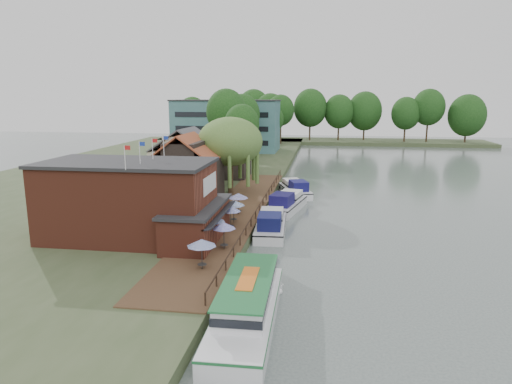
# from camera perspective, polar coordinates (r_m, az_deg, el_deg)

# --- Properties ---
(ground) EXTENTS (260.00, 260.00, 0.00)m
(ground) POSITION_cam_1_polar(r_m,az_deg,el_deg) (42.26, 5.67, -7.55)
(ground) COLOR #475350
(ground) RESTS_ON ground
(land_bank) EXTENTS (50.00, 140.00, 1.00)m
(land_bank) POSITION_cam_1_polar(r_m,az_deg,el_deg) (82.44, -14.26, 2.06)
(land_bank) COLOR #384728
(land_bank) RESTS_ON ground
(quay_deck) EXTENTS (6.00, 50.00, 0.10)m
(quay_deck) POSITION_cam_1_polar(r_m,az_deg,el_deg) (52.42, -2.49, -2.46)
(quay_deck) COLOR #47301E
(quay_deck) RESTS_ON land_bank
(quay_rail) EXTENTS (0.20, 49.00, 1.00)m
(quay_rail) POSITION_cam_1_polar(r_m,az_deg,el_deg) (52.35, 0.51, -1.96)
(quay_rail) COLOR black
(quay_rail) RESTS_ON land_bank
(pub) EXTENTS (20.00, 11.00, 7.30)m
(pub) POSITION_cam_1_polar(r_m,az_deg,el_deg) (42.97, -13.26, -1.04)
(pub) COLOR maroon
(pub) RESTS_ON land_bank
(hotel_block) EXTENTS (25.40, 12.40, 12.30)m
(hotel_block) POSITION_cam_1_polar(r_m,az_deg,el_deg) (112.60, -3.69, 8.34)
(hotel_block) COLOR #38666B
(hotel_block) RESTS_ON land_bank
(cottage_a) EXTENTS (8.60, 7.60, 8.50)m
(cottage_a) POSITION_cam_1_polar(r_m,az_deg,el_deg) (57.08, -8.68, 2.90)
(cottage_a) COLOR black
(cottage_a) RESTS_ON land_bank
(cottage_b) EXTENTS (9.60, 8.60, 8.50)m
(cottage_b) POSITION_cam_1_polar(r_m,az_deg,el_deg) (67.41, -8.62, 4.26)
(cottage_b) COLOR beige
(cottage_b) RESTS_ON land_bank
(cottage_c) EXTENTS (7.60, 7.60, 8.50)m
(cottage_c) POSITION_cam_1_polar(r_m,az_deg,el_deg) (75.05, -3.66, 5.13)
(cottage_c) COLOR black
(cottage_c) RESTS_ON land_bank
(willow) EXTENTS (8.60, 8.60, 10.43)m
(willow) POSITION_cam_1_polar(r_m,az_deg,el_deg) (60.62, -3.23, 4.45)
(willow) COLOR #476B2D
(willow) RESTS_ON land_bank
(umbrella_0) EXTENTS (2.26, 2.26, 2.38)m
(umbrella_0) POSITION_cam_1_polar(r_m,az_deg,el_deg) (35.13, -6.78, -7.71)
(umbrella_0) COLOR navy
(umbrella_0) RESTS_ON quay_deck
(umbrella_1) EXTENTS (2.07, 2.07, 2.38)m
(umbrella_1) POSITION_cam_1_polar(r_m,az_deg,el_deg) (39.40, -4.03, -5.47)
(umbrella_1) COLOR #1F1C9C
(umbrella_1) RESTS_ON quay_deck
(umbrella_2) EXTENTS (2.25, 2.25, 2.38)m
(umbrella_2) POSITION_cam_1_polar(r_m,az_deg,el_deg) (41.61, -5.40, -4.55)
(umbrella_2) COLOR navy
(umbrella_2) RESTS_ON quay_deck
(umbrella_3) EXTENTS (1.99, 1.99, 2.38)m
(umbrella_3) POSITION_cam_1_polar(r_m,az_deg,el_deg) (45.09, -3.17, -3.23)
(umbrella_3) COLOR navy
(umbrella_3) RESTS_ON quay_deck
(umbrella_4) EXTENTS (2.34, 2.34, 2.38)m
(umbrella_4) POSITION_cam_1_polar(r_m,az_deg,el_deg) (47.51, -2.80, -2.43)
(umbrella_4) COLOR navy
(umbrella_4) RESTS_ON quay_deck
(umbrella_5) EXTENTS (2.25, 2.25, 2.38)m
(umbrella_5) POSITION_cam_1_polar(r_m,az_deg,el_deg) (50.90, -2.22, -1.46)
(umbrella_5) COLOR navy
(umbrella_5) RESTS_ON quay_deck
(cruiser_0) EXTENTS (3.90, 10.44, 2.50)m
(cruiser_0) POSITION_cam_1_polar(r_m,az_deg,el_deg) (47.53, 1.86, -3.71)
(cruiser_0) COLOR silver
(cruiser_0) RESTS_ON ground
(cruiser_1) EXTENTS (5.41, 10.92, 2.56)m
(cruiser_1) POSITION_cam_1_polar(r_m,az_deg,el_deg) (56.89, 3.84, -1.10)
(cruiser_1) COLOR silver
(cruiser_1) RESTS_ON ground
(cruiser_2) EXTENTS (6.28, 10.42, 2.40)m
(cruiser_2) POSITION_cam_1_polar(r_m,az_deg,el_deg) (66.14, 4.91, 0.65)
(cruiser_2) COLOR silver
(cruiser_2) RESTS_ON ground
(tour_boat) EXTENTS (3.96, 13.09, 2.84)m
(tour_boat) POSITION_cam_1_polar(r_m,az_deg,el_deg) (29.19, -1.18, -13.68)
(tour_boat) COLOR silver
(tour_boat) RESTS_ON ground
(swan) EXTENTS (0.44, 0.44, 0.44)m
(swan) POSITION_cam_1_polar(r_m,az_deg,el_deg) (33.77, 2.95, -12.25)
(swan) COLOR white
(swan) RESTS_ON ground
(bank_tree_0) EXTENTS (6.33, 6.33, 11.74)m
(bank_tree_0) POSITION_cam_1_polar(r_m,az_deg,el_deg) (82.93, -1.78, 6.91)
(bank_tree_0) COLOR #143811
(bank_tree_0) RESTS_ON land_bank
(bank_tree_1) EXTENTS (8.05, 8.05, 14.60)m
(bank_tree_1) POSITION_cam_1_polar(r_m,az_deg,el_deg) (93.03, -3.71, 8.31)
(bank_tree_1) COLOR #143811
(bank_tree_1) RESTS_ON land_bank
(bank_tree_2) EXTENTS (7.75, 7.75, 13.62)m
(bank_tree_2) POSITION_cam_1_polar(r_m,az_deg,el_deg) (101.60, -1.70, 8.35)
(bank_tree_2) COLOR #143811
(bank_tree_2) RESTS_ON land_bank
(bank_tree_3) EXTENTS (6.26, 6.26, 10.93)m
(bank_tree_3) POSITION_cam_1_polar(r_m,az_deg,el_deg) (117.59, 1.94, 8.17)
(bank_tree_3) COLOR #143811
(bank_tree_3) RESTS_ON land_bank
(bank_tree_4) EXTENTS (7.47, 7.47, 13.59)m
(bank_tree_4) POSITION_cam_1_polar(r_m,az_deg,el_deg) (128.10, 3.09, 9.06)
(bank_tree_4) COLOR #143811
(bank_tree_4) RESTS_ON land_bank
(bank_tree_5) EXTENTS (6.28, 6.28, 12.65)m
(bank_tree_5) POSITION_cam_1_polar(r_m,az_deg,el_deg) (135.58, 2.41, 9.02)
(bank_tree_5) COLOR #143811
(bank_tree_5) RESTS_ON land_bank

